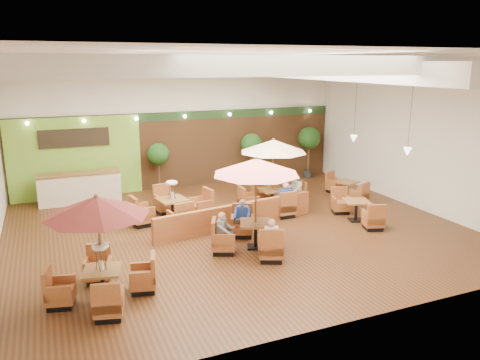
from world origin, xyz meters
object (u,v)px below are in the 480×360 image
table_3 (173,209)px  diner_4 (296,187)px  topiary_1 (252,146)px  topiary_2 (309,140)px  topiary_0 (158,156)px  table_5 (346,190)px  diner_1 (242,214)px  diner_2 (224,228)px  table_4 (356,211)px  diner_0 (271,235)px  booth_divider (237,216)px  table_1 (254,183)px  service_counter (80,188)px  diner_3 (285,196)px  table_0 (99,228)px  table_2 (273,161)px

table_3 → diner_4: 4.69m
topiary_1 → topiary_2: bearing=0.0°
topiary_0 → table_5: bearing=-28.1°
diner_1 → table_5: bearing=-126.8°
diner_2 → table_4: bearing=132.7°
diner_0 → booth_divider: bearing=105.1°
diner_0 → diner_4: (3.06, 4.10, -0.01)m
diner_2 → table_1: bearing=123.3°
topiary_0 → diner_4: bearing=-41.7°
service_counter → diner_2: diner_2 is taller
diner_3 → table_0: bearing=-149.3°
booth_divider → diner_2: diner_2 is taller
table_0 → topiary_2: bearing=52.3°
service_counter → table_5: size_ratio=1.26×
diner_4 → diner_2: bearing=120.3°
booth_divider → topiary_0: topiary_0 is taller
table_3 → topiary_2: topiary_2 is taller
service_counter → table_3: (2.69, -3.53, -0.14)m
table_5 → topiary_1: 4.57m
diner_2 → service_counter: bearing=-120.4°
service_counter → table_5: (9.80, -3.36, -0.26)m
table_3 → booth_divider: bearing=-47.8°
table_0 → diner_1: bearing=41.8°
table_2 → table_3: size_ratio=0.94×
table_4 → diner_2: bearing=-152.4°
table_3 → diner_0: (1.62, -4.16, 0.30)m
table_5 → diner_0: 7.00m
table_1 → diner_0: (0.07, -0.99, -1.20)m
table_3 → diner_1: 2.73m
diner_4 → diner_3: bearing=127.7°
booth_divider → diner_1: (-0.16, -0.80, 0.32)m
diner_3 → booth_divider: bearing=-166.9°
booth_divider → table_0: 5.75m
table_3 → diner_2: size_ratio=3.76×
table_1 → table_3: (-1.55, 3.17, -1.50)m
table_5 → diner_3: (-3.39, -1.18, 0.43)m
table_4 → diner_4: diner_4 is taller
table_5 → diner_1: diner_1 is taller
diner_3 → table_2: bearing=92.1°
table_0 → table_5: 11.09m
topiary_1 → diner_1: (-2.96, -5.91, -0.93)m
table_0 → table_3: bearing=71.8°
booth_divider → table_2: 2.73m
booth_divider → service_counter: bearing=123.5°
topiary_2 → diner_1: bearing=-134.8°
table_4 → table_5: table_4 is taller
booth_divider → diner_1: size_ratio=8.19×
diner_3 → diner_0: bearing=-121.7°
booth_divider → diner_1: 0.88m
table_5 → diner_1: bearing=-177.0°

